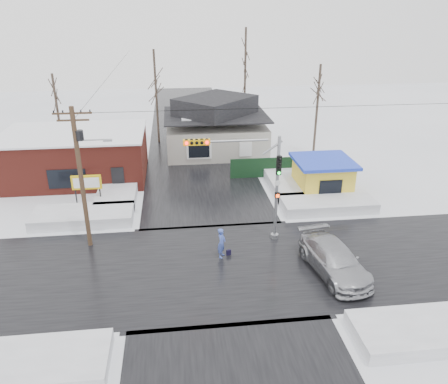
{
  "coord_description": "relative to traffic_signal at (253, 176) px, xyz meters",
  "views": [
    {
      "loc": [
        -2.32,
        -21.82,
        14.32
      ],
      "look_at": [
        0.77,
        4.16,
        3.0
      ],
      "focal_mm": 35.0,
      "sensor_mm": 36.0,
      "label": 1
    }
  ],
  "objects": [
    {
      "name": "road_ns",
      "position": [
        -2.43,
        -2.97,
        -4.53
      ],
      "size": [
        10.0,
        120.0,
        0.02
      ],
      "primitive_type": "cube",
      "color": "black",
      "rests_on": "ground"
    },
    {
      "name": "tree_far_west",
      "position": [
        -16.43,
        21.03,
        1.82
      ],
      "size": [
        3.0,
        3.0,
        8.0
      ],
      "color": "#332821",
      "rests_on": "ground"
    },
    {
      "name": "fence",
      "position": [
        4.07,
        11.03,
        -3.64
      ],
      "size": [
        8.0,
        0.12,
        1.8
      ],
      "primitive_type": "cube",
      "color": "black",
      "rests_on": "ground"
    },
    {
      "name": "car",
      "position": [
        4.03,
        -4.32,
        -3.69
      ],
      "size": [
        3.25,
        6.14,
        1.69
      ],
      "primitive_type": "imported",
      "rotation": [
        0.0,
        0.0,
        0.16
      ],
      "color": "#A6A7AD",
      "rests_on": "ground"
    },
    {
      "name": "ground",
      "position": [
        -2.43,
        -2.97,
        -4.54
      ],
      "size": [
        120.0,
        120.0,
        0.0
      ],
      "primitive_type": "plane",
      "color": "white",
      "rests_on": "ground"
    },
    {
      "name": "kiosk",
      "position": [
        7.07,
        7.03,
        -3.08
      ],
      "size": [
        4.6,
        4.6,
        2.88
      ],
      "color": "yellow",
      "rests_on": "ground"
    },
    {
      "name": "brick_building",
      "position": [
        -13.43,
        13.03,
        -2.46
      ],
      "size": [
        12.2,
        8.2,
        4.12
      ],
      "color": "maroon",
      "rests_on": "ground"
    },
    {
      "name": "traffic_signal",
      "position": [
        0.0,
        0.0,
        0.0
      ],
      "size": [
        6.05,
        0.68,
        7.0
      ],
      "color": "gray",
      "rests_on": "ground"
    },
    {
      "name": "snowbank_se",
      "position": [
        6.57,
        -9.97,
        -4.19
      ],
      "size": [
        7.0,
        3.0,
        0.7
      ],
      "primitive_type": "cube",
      "color": "white",
      "rests_on": "ground"
    },
    {
      "name": "snowbank_ne",
      "position": [
        6.57,
        4.03,
        -4.14
      ],
      "size": [
        7.0,
        3.0,
        0.8
      ],
      "primitive_type": "cube",
      "color": "white",
      "rests_on": "ground"
    },
    {
      "name": "tree_far_mid",
      "position": [
        3.57,
        25.03,
        5.0
      ],
      "size": [
        3.0,
        3.0,
        12.0
      ],
      "color": "#332821",
      "rests_on": "ground"
    },
    {
      "name": "marquee_sign",
      "position": [
        -11.43,
        6.53,
        -2.62
      ],
      "size": [
        2.2,
        0.21,
        2.55
      ],
      "color": "black",
      "rests_on": "ground"
    },
    {
      "name": "pedestrian",
      "position": [
        -2.18,
        -1.86,
        -3.58
      ],
      "size": [
        0.7,
        0.82,
        1.91
      ],
      "primitive_type": "imported",
      "rotation": [
        0.0,
        0.0,
        1.15
      ],
      "color": "#4056B4",
      "rests_on": "ground"
    },
    {
      "name": "house",
      "position": [
        -0.43,
        19.03,
        -1.92
      ],
      "size": [
        10.4,
        8.4,
        5.76
      ],
      "color": "#AFAA9E",
      "rests_on": "ground"
    },
    {
      "name": "shopping_bag",
      "position": [
        -1.73,
        -1.75,
        -4.36
      ],
      "size": [
        0.3,
        0.19,
        0.35
      ],
      "primitive_type": "cube",
      "rotation": [
        0.0,
        0.0,
        0.26
      ],
      "color": "black",
      "rests_on": "ground"
    },
    {
      "name": "snowbank_nw",
      "position": [
        -11.43,
        4.03,
        -4.14
      ],
      "size": [
        7.0,
        3.0,
        0.8
      ],
      "primitive_type": "cube",
      "color": "white",
      "rests_on": "ground"
    },
    {
      "name": "tree_far_left",
      "position": [
        -6.43,
        23.03,
        3.41
      ],
      "size": [
        3.0,
        3.0,
        10.0
      ],
      "color": "#332821",
      "rests_on": "ground"
    },
    {
      "name": "utility_pole",
      "position": [
        -10.36,
        0.53,
        0.57
      ],
      "size": [
        3.15,
        0.44,
        9.0
      ],
      "color": "#382619",
      "rests_on": "ground"
    },
    {
      "name": "tree_far_right",
      "position": [
        9.57,
        17.03,
        2.62
      ],
      "size": [
        3.0,
        3.0,
        9.0
      ],
      "color": "#332821",
      "rests_on": "ground"
    },
    {
      "name": "road_ew",
      "position": [
        -2.43,
        -2.97,
        -4.53
      ],
      "size": [
        120.0,
        10.0,
        0.02
      ],
      "primitive_type": "cube",
      "color": "black",
      "rests_on": "ground"
    },
    {
      "name": "snowbank_nside_e",
      "position": [
        4.57,
        9.03,
        -4.14
      ],
      "size": [
        3.0,
        8.0,
        0.8
      ],
      "primitive_type": "cube",
      "color": "white",
      "rests_on": "ground"
    },
    {
      "name": "snowbank_nside_w",
      "position": [
        -9.43,
        9.03,
        -4.14
      ],
      "size": [
        3.0,
        8.0,
        0.8
      ],
      "primitive_type": "cube",
      "color": "white",
      "rests_on": "ground"
    },
    {
      "name": "snowbank_sw",
      "position": [
        -11.43,
        -9.97,
        -4.19
      ],
      "size": [
        7.0,
        3.0,
        0.7
      ],
      "primitive_type": "cube",
      "color": "white",
      "rests_on": "ground"
    }
  ]
}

